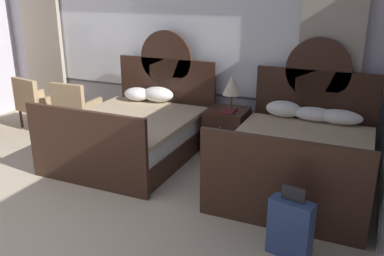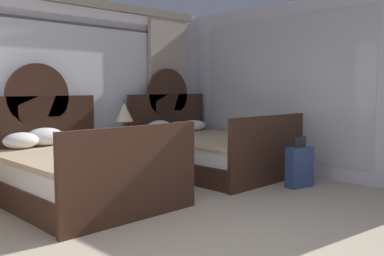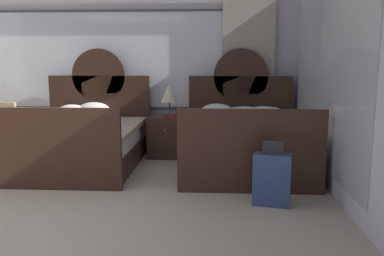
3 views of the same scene
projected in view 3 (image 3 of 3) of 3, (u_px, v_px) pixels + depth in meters
name	position (u px, v px, depth m)	size (l,w,h in m)	color
wall_back_window	(98.00, 66.00, 6.94)	(6.66, 0.22, 2.70)	silver
wall_right_mirror	(337.00, 75.00, 4.63)	(0.08, 4.39, 2.70)	silver
bed_near_window	(81.00, 141.00, 5.91)	(1.68, 2.19, 1.69)	#382116
bed_near_mirror	(244.00, 143.00, 5.79)	(1.68, 2.19, 1.69)	#382116
nightstand_between_beds	(167.00, 136.00, 6.49)	(0.57, 0.59, 0.64)	#382116
table_lamp_on_nightstand	(169.00, 93.00, 6.44)	(0.27, 0.27, 0.50)	brown
book_on_nightstand	(170.00, 116.00, 6.32)	(0.18, 0.26, 0.03)	maroon
armchair_by_window_left	(3.00, 128.00, 6.31)	(0.61, 0.61, 0.89)	tan
suitcase_on_floor	(272.00, 179.00, 4.31)	(0.42, 0.25, 0.69)	navy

